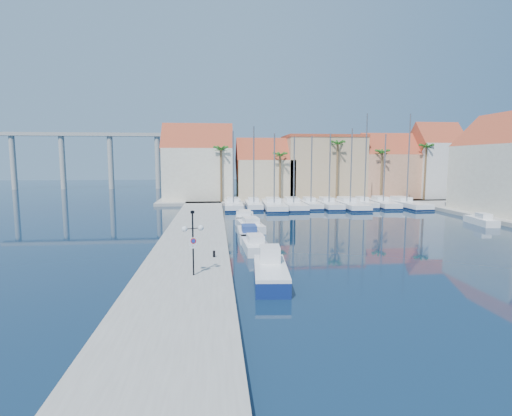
# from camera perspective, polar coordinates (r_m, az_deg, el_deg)

# --- Properties ---
(ground) EXTENTS (260.00, 260.00, 0.00)m
(ground) POSITION_cam_1_polar(r_m,az_deg,el_deg) (27.39, 9.22, -9.19)
(ground) COLOR black
(ground) RESTS_ON ground
(quay_west) EXTENTS (6.00, 77.00, 0.50)m
(quay_west) POSITION_cam_1_polar(r_m,az_deg,el_deg) (39.63, -8.70, -3.79)
(quay_west) COLOR gray
(quay_west) RESTS_ON ground
(shore_north) EXTENTS (54.00, 16.00, 0.50)m
(shore_north) POSITION_cam_1_polar(r_m,az_deg,el_deg) (75.68, 7.18, 1.32)
(shore_north) COLOR gray
(shore_north) RESTS_ON ground
(lamp_post) EXTENTS (1.31, 0.68, 4.01)m
(lamp_post) POSITION_cam_1_polar(r_m,az_deg,el_deg) (24.56, -9.01, -3.54)
(lamp_post) COLOR black
(lamp_post) RESTS_ON quay_west
(bollard) EXTENTS (0.19, 0.19, 0.47)m
(bollard) POSITION_cam_1_polar(r_m,az_deg,el_deg) (29.40, -6.02, -6.53)
(bollard) COLOR black
(bollard) RESTS_ON quay_west
(fishing_boat) EXTENTS (2.45, 6.04, 2.06)m
(fishing_boat) POSITION_cam_1_polar(r_m,az_deg,el_deg) (24.99, 2.09, -9.04)
(fishing_boat) COLOR navy
(fishing_boat) RESTS_ON ground
(motorboat_west_0) EXTENTS (2.06, 5.80, 1.40)m
(motorboat_west_0) POSITION_cam_1_polar(r_m,az_deg,el_deg) (33.61, -0.20, -5.19)
(motorboat_west_0) COLOR white
(motorboat_west_0) RESTS_ON ground
(motorboat_west_1) EXTENTS (1.94, 5.99, 1.40)m
(motorboat_west_1) POSITION_cam_1_polar(r_m,az_deg,el_deg) (38.46, -1.05, -3.64)
(motorboat_west_1) COLOR white
(motorboat_west_1) RESTS_ON ground
(motorboat_west_2) EXTENTS (2.88, 7.08, 1.40)m
(motorboat_west_2) POSITION_cam_1_polar(r_m,az_deg,el_deg) (43.58, -0.91, -2.39)
(motorboat_west_2) COLOR white
(motorboat_west_2) RESTS_ON ground
(motorboat_west_3) EXTENTS (2.57, 6.80, 1.40)m
(motorboat_west_3) POSITION_cam_1_polar(r_m,az_deg,el_deg) (49.38, -1.63, -1.29)
(motorboat_west_3) COLOR white
(motorboat_west_3) RESTS_ON ground
(motorboat_east_1) EXTENTS (2.21, 5.25, 1.40)m
(motorboat_east_1) POSITION_cam_1_polar(r_m,az_deg,el_deg) (53.63, 29.50, -1.54)
(motorboat_east_1) COLOR white
(motorboat_east_1) RESTS_ON ground
(sailboat_0) EXTENTS (2.88, 10.34, 11.84)m
(sailboat_0) POSITION_cam_1_polar(r_m,az_deg,el_deg) (62.17, -3.26, 0.45)
(sailboat_0) COLOR white
(sailboat_0) RESTS_ON ground
(sailboat_1) EXTENTS (2.59, 8.99, 12.58)m
(sailboat_1) POSITION_cam_1_polar(r_m,az_deg,el_deg) (62.38, -0.34, 0.52)
(sailboat_1) COLOR white
(sailboat_1) RESTS_ON ground
(sailboat_2) EXTENTS (3.74, 12.10, 11.49)m
(sailboat_2) POSITION_cam_1_polar(r_m,az_deg,el_deg) (62.02, 2.54, 0.42)
(sailboat_2) COLOR white
(sailboat_2) RESTS_ON ground
(sailboat_3) EXTENTS (3.25, 11.34, 11.00)m
(sailboat_3) POSITION_cam_1_polar(r_m,az_deg,el_deg) (62.74, 5.30, 0.48)
(sailboat_3) COLOR white
(sailboat_3) RESTS_ON ground
(sailboat_4) EXTENTS (2.36, 8.65, 11.20)m
(sailboat_4) POSITION_cam_1_polar(r_m,az_deg,el_deg) (63.73, 7.74, 0.58)
(sailboat_4) COLOR white
(sailboat_4) RESTS_ON ground
(sailboat_5) EXTENTS (2.76, 9.94, 11.55)m
(sailboat_5) POSITION_cam_1_polar(r_m,az_deg,el_deg) (64.01, 10.25, 0.54)
(sailboat_5) COLOR white
(sailboat_5) RESTS_ON ground
(sailboat_6) EXTENTS (3.13, 11.85, 12.31)m
(sailboat_6) POSITION_cam_1_polar(r_m,az_deg,el_deg) (64.57, 13.10, 0.52)
(sailboat_6) COLOR white
(sailboat_6) RESTS_ON ground
(sailboat_7) EXTENTS (2.31, 8.25, 14.74)m
(sailboat_7) POSITION_cam_1_polar(r_m,az_deg,el_deg) (66.47, 15.09, 0.73)
(sailboat_7) COLOR white
(sailboat_7) RESTS_ON ground
(sailboat_8) EXTENTS (3.54, 10.67, 11.59)m
(sailboat_8) POSITION_cam_1_polar(r_m,az_deg,el_deg) (67.58, 17.55, 0.66)
(sailboat_8) COLOR white
(sailboat_8) RESTS_ON ground
(sailboat_9) EXTENTS (3.77, 11.73, 14.60)m
(sailboat_9) POSITION_cam_1_polar(r_m,az_deg,el_deg) (68.08, 20.42, 0.60)
(sailboat_9) COLOR white
(sailboat_9) RESTS_ON ground
(building_0) EXTENTS (12.30, 9.00, 13.50)m
(building_0) POSITION_cam_1_polar(r_m,az_deg,el_deg) (72.47, -8.25, 6.03)
(building_0) COLOR beige
(building_0) RESTS_ON shore_north
(building_1) EXTENTS (10.30, 8.00, 11.00)m
(building_1) POSITION_cam_1_polar(r_m,az_deg,el_deg) (72.98, 1.25, 5.14)
(building_1) COLOR tan
(building_1) RESTS_ON shore_north
(building_2) EXTENTS (14.20, 10.20, 11.50)m
(building_2) POSITION_cam_1_polar(r_m,az_deg,el_deg) (76.06, 9.46, 5.84)
(building_2) COLOR tan
(building_2) RESTS_ON shore_north
(building_3) EXTENTS (10.30, 8.00, 12.00)m
(building_3) POSITION_cam_1_polar(r_m,az_deg,el_deg) (79.14, 18.10, 5.35)
(building_3) COLOR tan
(building_3) RESTS_ON shore_north
(building_4) EXTENTS (8.30, 8.00, 14.00)m
(building_4) POSITION_cam_1_polar(r_m,az_deg,el_deg) (82.30, 24.18, 5.90)
(building_4) COLOR silver
(building_4) RESTS_ON shore_north
(building_6) EXTENTS (9.00, 14.30, 13.50)m
(building_6) POSITION_cam_1_polar(r_m,az_deg,el_deg) (62.90, 32.59, 4.89)
(building_6) COLOR beige
(building_6) RESTS_ON shore_east
(palm_0) EXTENTS (2.60, 2.60, 10.15)m
(palm_0) POSITION_cam_1_polar(r_m,az_deg,el_deg) (67.42, -5.04, 8.18)
(palm_0) COLOR brown
(palm_0) RESTS_ON shore_north
(palm_1) EXTENTS (2.60, 2.60, 9.15)m
(palm_1) POSITION_cam_1_polar(r_m,az_deg,el_deg) (68.28, 3.46, 7.39)
(palm_1) COLOR brown
(palm_1) RESTS_ON shore_north
(palm_2) EXTENTS (2.60, 2.60, 11.15)m
(palm_2) POSITION_cam_1_polar(r_m,az_deg,el_deg) (70.61, 11.60, 8.77)
(palm_2) COLOR brown
(palm_2) RESTS_ON shore_north
(palm_3) EXTENTS (2.60, 2.60, 9.65)m
(palm_3) POSITION_cam_1_polar(r_m,az_deg,el_deg) (73.35, 17.60, 7.42)
(palm_3) COLOR brown
(palm_3) RESTS_ON shore_north
(palm_4) EXTENTS (2.60, 2.60, 10.65)m
(palm_4) POSITION_cam_1_polar(r_m,az_deg,el_deg) (76.87, 23.16, 7.85)
(palm_4) COLOR brown
(palm_4) RESTS_ON shore_north
(viaduct) EXTENTS (48.00, 2.20, 14.45)m
(viaduct) POSITION_cam_1_polar(r_m,az_deg,el_deg) (112.14, -22.65, 7.76)
(viaduct) COLOR #9E9E99
(viaduct) RESTS_ON ground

